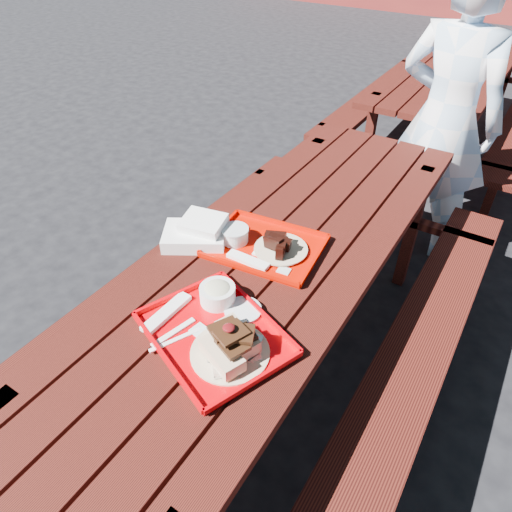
# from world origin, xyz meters

# --- Properties ---
(ground) EXTENTS (60.00, 60.00, 0.00)m
(ground) POSITION_xyz_m (0.00, 0.00, 0.00)
(ground) COLOR black
(ground) RESTS_ON ground
(picnic_table_near) EXTENTS (1.41, 2.40, 0.75)m
(picnic_table_near) POSITION_xyz_m (-0.00, 0.00, 0.56)
(picnic_table_near) COLOR #47150D
(picnic_table_near) RESTS_ON ground
(picnic_table_far) EXTENTS (1.41, 2.40, 0.75)m
(picnic_table_far) POSITION_xyz_m (-0.00, 2.80, 0.56)
(picnic_table_far) COLOR #47150D
(picnic_table_far) RESTS_ON ground
(near_tray) EXTENTS (0.53, 0.48, 0.14)m
(near_tray) POSITION_xyz_m (0.07, -0.46, 0.78)
(near_tray) COLOR #D20007
(near_tray) RESTS_ON picnic_table_near
(far_tray) EXTENTS (0.45, 0.37, 0.07)m
(far_tray) POSITION_xyz_m (-0.05, -0.03, 0.77)
(far_tray) COLOR #BD0D00
(far_tray) RESTS_ON picnic_table_near
(white_cloth) EXTENTS (0.29, 0.27, 0.10)m
(white_cloth) POSITION_xyz_m (-0.29, -0.12, 0.79)
(white_cloth) COLOR white
(white_cloth) RESTS_ON picnic_table_near
(person) EXTENTS (0.67, 0.50, 1.66)m
(person) POSITION_xyz_m (0.25, 1.40, 0.83)
(person) COLOR #B1D0F0
(person) RESTS_ON ground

